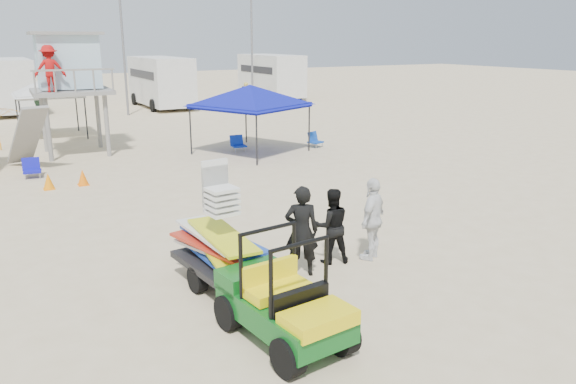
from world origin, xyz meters
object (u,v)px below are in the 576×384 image
utility_cart (283,294)px  surf_trailer (222,242)px  man_left (302,231)px  lifeguard_tower (66,66)px  canopy_blue (250,89)px

utility_cart → surf_trailer: bearing=89.9°
surf_trailer → utility_cart: bearing=-90.1°
utility_cart → man_left: size_ratio=1.30×
lifeguard_tower → surf_trailer: bearing=-88.7°
surf_trailer → canopy_blue: 12.67m
man_left → lifeguard_tower: lifeguard_tower is taller
surf_trailer → lifeguard_tower: 14.59m
utility_cart → lifeguard_tower: 16.90m
surf_trailer → lifeguard_tower: (-0.32, 14.36, 2.56)m
man_left → canopy_blue: 12.31m
utility_cart → canopy_blue: 14.76m
surf_trailer → lifeguard_tower: size_ratio=0.53×
man_left → canopy_blue: (4.39, 11.38, 1.66)m
lifeguard_tower → man_left: bearing=-82.9°
utility_cart → man_left: bearing=53.2°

